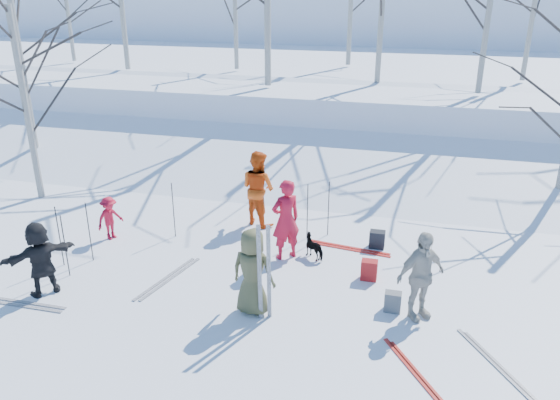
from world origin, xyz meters
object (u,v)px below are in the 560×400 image
(skier_grey_west, at_px, (40,259))
(backpack_red, at_px, (369,270))
(skier_red_seated, at_px, (110,218))
(backpack_grey, at_px, (393,302))
(skier_cream_east, at_px, (421,276))
(dog, at_px, (315,246))
(backpack_dark, at_px, (377,239))
(skier_olive_center, at_px, (253,272))
(skier_red_north, at_px, (286,220))
(skier_redor_behind, at_px, (258,188))

(skier_grey_west, xyz_separation_m, backpack_red, (5.97, 2.08, -0.53))
(backpack_red, bearing_deg, skier_grey_west, -160.84)
(backpack_red, bearing_deg, skier_red_seated, 176.27)
(backpack_red, relative_size, backpack_grey, 1.11)
(skier_cream_east, xyz_separation_m, dog, (-2.20, 1.77, -0.58))
(dog, relative_size, backpack_dark, 1.50)
(skier_red_seated, distance_m, backpack_red, 6.03)
(skier_olive_center, relative_size, skier_cream_east, 0.98)
(skier_red_north, bearing_deg, backpack_grey, 106.56)
(skier_olive_center, height_order, backpack_dark, skier_olive_center)
(skier_redor_behind, distance_m, skier_red_seated, 3.53)
(skier_olive_center, xyz_separation_m, dog, (0.68, 2.34, -0.56))
(skier_grey_west, height_order, backpack_grey, skier_grey_west)
(skier_red_seated, bearing_deg, skier_red_north, -65.53)
(skier_redor_behind, relative_size, dog, 3.10)
(skier_red_seated, xyz_separation_m, backpack_grey, (6.54, -1.42, -0.33))
(skier_cream_east, xyz_separation_m, backpack_dark, (-0.94, 2.57, -0.63))
(dog, bearing_deg, skier_red_north, -39.79)
(backpack_grey, bearing_deg, skier_cream_east, -9.53)
(skier_redor_behind, height_order, backpack_red, skier_redor_behind)
(dog, bearing_deg, skier_redor_behind, -94.53)
(skier_grey_west, bearing_deg, backpack_grey, 137.53)
(skier_olive_center, distance_m, backpack_dark, 3.74)
(skier_red_north, xyz_separation_m, backpack_grey, (2.39, -1.53, -0.70))
(backpack_red, bearing_deg, skier_cream_east, -48.79)
(skier_grey_west, relative_size, backpack_red, 3.53)
(skier_redor_behind, relative_size, backpack_grey, 4.90)
(skier_olive_center, distance_m, skier_red_north, 2.18)
(skier_grey_west, xyz_separation_m, backpack_dark, (6.00, 3.54, -0.54))
(skier_red_north, relative_size, backpack_dark, 4.47)
(backpack_red, bearing_deg, dog, 151.67)
(skier_red_seated, bearing_deg, skier_cream_east, -79.12)
(skier_cream_east, distance_m, backpack_grey, 0.78)
(skier_olive_center, distance_m, skier_grey_west, 4.08)
(skier_cream_east, bearing_deg, backpack_dark, 71.11)
(skier_redor_behind, relative_size, backpack_dark, 4.65)
(skier_olive_center, xyz_separation_m, backpack_dark, (1.94, 3.14, -0.62))
(skier_cream_east, xyz_separation_m, backpack_grey, (-0.43, 0.07, -0.64))
(skier_red_seated, bearing_deg, skier_redor_behind, -38.35)
(skier_cream_east, xyz_separation_m, backpack_red, (-0.97, 1.10, -0.62))
(skier_cream_east, relative_size, skier_grey_west, 1.12)
(skier_red_seated, relative_size, dog, 1.72)
(backpack_grey, height_order, backpack_dark, backpack_dark)
(skier_redor_behind, height_order, dog, skier_redor_behind)
(backpack_dark, bearing_deg, skier_grey_west, -149.48)
(skier_olive_center, distance_m, skier_red_seated, 4.60)
(backpack_red, bearing_deg, backpack_dark, 88.91)
(backpack_red, bearing_deg, skier_olive_center, -138.80)
(skier_olive_center, relative_size, dog, 2.72)
(skier_red_seated, height_order, skier_cream_east, skier_cream_east)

